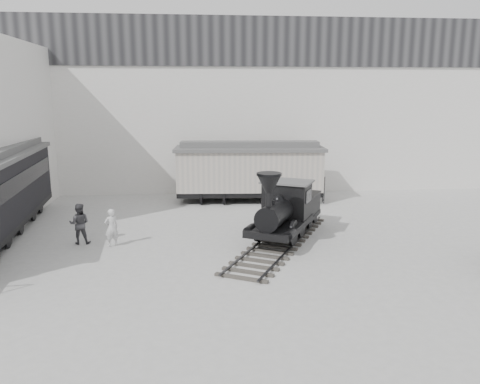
{
  "coord_description": "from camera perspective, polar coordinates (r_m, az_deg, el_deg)",
  "views": [
    {
      "loc": [
        -2.2,
        -16.01,
        6.29
      ],
      "look_at": [
        -0.38,
        4.46,
        2.0
      ],
      "focal_mm": 35.0,
      "sensor_mm": 36.0,
      "label": 1
    }
  ],
  "objects": [
    {
      "name": "locomotive",
      "position": [
        20.65,
        5.44,
        -2.57
      ],
      "size": [
        5.97,
        9.0,
        3.22
      ],
      "rotation": [
        0.0,
        0.0,
        -0.48
      ],
      "color": "#3B3632",
      "rests_on": "ground"
    },
    {
      "name": "ground",
      "position": [
        17.35,
        2.58,
        -9.49
      ],
      "size": [
        90.0,
        90.0,
        0.0
      ],
      "primitive_type": "plane",
      "color": "#9E9E9B"
    },
    {
      "name": "visitor_a",
      "position": [
        20.42,
        -15.4,
        -4.21
      ],
      "size": [
        0.71,
        0.64,
        1.62
      ],
      "primitive_type": "imported",
      "rotation": [
        0.0,
        0.0,
        3.69
      ],
      "color": "silver",
      "rests_on": "ground"
    },
    {
      "name": "visitor_b",
      "position": [
        21.16,
        -18.98,
        -3.67
      ],
      "size": [
        0.88,
        0.69,
        1.77
      ],
      "primitive_type": "imported",
      "rotation": [
        0.0,
        0.0,
        3.17
      ],
      "color": "#3B3A3E",
      "rests_on": "ground"
    },
    {
      "name": "north_wall",
      "position": [
        31.08,
        -1.05,
        10.43
      ],
      "size": [
        34.0,
        2.51,
        11.0
      ],
      "color": "silver",
      "rests_on": "ground"
    },
    {
      "name": "boxcar",
      "position": [
        27.89,
        1.15,
        2.7
      ],
      "size": [
        8.93,
        3.26,
        3.6
      ],
      "rotation": [
        0.0,
        0.0,
        -0.06
      ],
      "color": "black",
      "rests_on": "ground"
    }
  ]
}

